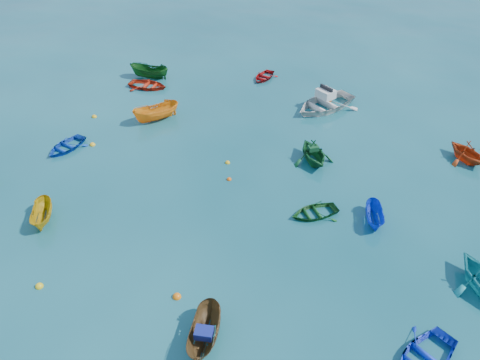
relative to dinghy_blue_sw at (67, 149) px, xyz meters
The scene contains 23 objects.
ground 11.62m from the dinghy_blue_sw, 10.69° to the right, with size 160.00×160.00×0.00m, color #0A404E.
dinghy_blue_sw is the anchor object (origin of this frame).
sampan_brown_mid 17.11m from the dinghy_blue_sw, 22.10° to the right, with size 1.12×2.98×1.15m, color brown.
sampan_yellow_mid 6.94m from the dinghy_blue_sw, 49.45° to the right, with size 0.97×2.56×0.99m, color gold.
dinghy_green_e 16.35m from the dinghy_blue_sw, 10.13° to the left, with size 1.86×2.60×0.54m, color #124D1B.
dinghy_cyan_se 24.53m from the dinghy_blue_sw, ahead, with size 2.58×3.00×1.58m, color teal.
dinghy_red_nw 9.65m from the dinghy_blue_sw, 99.77° to the left, with size 2.23×3.12×0.65m, color #B7240F.
sampan_orange_n 6.44m from the dinghy_blue_sw, 67.97° to the left, with size 1.28×3.39×1.31m, color orange.
dinghy_green_n 15.64m from the dinghy_blue_sw, 27.92° to the left, with size 2.52×2.92×1.54m, color #135527.
sampan_blue_far 19.36m from the dinghy_blue_sw, 12.15° to the left, with size 0.89×2.37×0.92m, color #1039CD.
dinghy_red_far 16.80m from the dinghy_blue_sw, 72.19° to the left, with size 1.84×2.57×0.53m, color #AB0E0F.
dinghy_orange_far 25.05m from the dinghy_blue_sw, 30.19° to the left, with size 2.31×2.68×1.41m, color #BA3A11.
sampan_green_far 11.28m from the dinghy_blue_sw, 104.09° to the left, with size 1.22×3.23×1.25m, color #124E17.
motorboat_white 18.12m from the dinghy_blue_sw, 50.71° to the left, with size 3.57×4.99×1.64m, color silver.
tarp_blue_a 17.24m from the dinghy_blue_sw, 22.44° to the right, with size 0.70×0.53×0.34m, color navy.
tarp_green_b 15.64m from the dinghy_blue_sw, 28.26° to the left, with size 0.60×0.46×0.29m, color #114624.
buoy_ye_a 11.49m from the dinghy_blue_sw, 46.04° to the right, with size 0.37×0.37×0.37m, color gold.
buoy_or_b 14.52m from the dinghy_blue_sw, 21.65° to the right, with size 0.38×0.38×0.38m, color orange.
buoy_ye_b 1.61m from the dinghy_blue_sw, 48.45° to the left, with size 0.37×0.37×0.37m, color yellow.
buoy_or_c 10.98m from the dinghy_blue_sw, 15.70° to the left, with size 0.29×0.29×0.29m, color #E1560C.
buoy_ye_c 10.47m from the dinghy_blue_sw, 24.39° to the left, with size 0.31×0.31×0.31m, color gold.
buoy_ye_d 4.19m from the dinghy_blue_sw, 112.89° to the left, with size 0.36×0.36×0.36m, color gold.
buoy_or_e 19.01m from the dinghy_blue_sw, 53.32° to the left, with size 0.35×0.35×0.35m, color #D4550B.
Camera 1 is at (11.64, -12.78, 16.33)m, focal length 35.00 mm.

